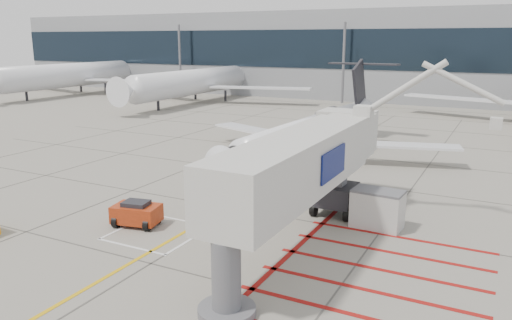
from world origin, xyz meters
The scene contains 12 objects.
ground_plane centered at (0.00, 0.00, 0.00)m, with size 260.00×260.00×0.00m, color gray.
regional_jet centered at (-0.82, 14.52, 3.73)m, with size 22.61×28.50×7.47m, color white, non-canonical shape.
jet_bridge centered at (5.06, 0.14, 3.61)m, with size 8.54×18.03×7.21m, color beige, non-canonical shape.
pushback_tug centered at (-3.60, -0.66, 0.70)m, with size 2.39×1.49×1.39m, color #A83010, non-canonical shape.
baggage_cart centered at (-0.22, 5.66, 0.57)m, with size 1.80×1.13×1.13m, color #58585D, non-canonical shape.
ground_power_unit centered at (7.66, 4.85, 1.00)m, with size 2.53×1.48×2.00m, color beige, non-canonical shape.
cone_nose centered at (-0.78, 5.80, 0.24)m, with size 0.35×0.35×0.49m, color orange.
cone_side centered at (-1.93, 7.29, 0.28)m, with size 0.40×0.40×0.56m, color orange.
terminal_building centered at (10.00, 70.00, 7.00)m, with size 180.00×28.00×14.00m, color gray.
terminal_glass_band centered at (10.00, 55.95, 8.00)m, with size 180.00×0.10×6.00m, color black.
bg_aircraft_a centered at (-55.32, 46.00, 6.09)m, with size 36.54×40.59×12.18m, color silver, non-canonical shape.
bg_aircraft_b centered at (-29.92, 46.00, 5.67)m, with size 34.05×37.83×11.35m, color silver, non-canonical shape.
Camera 1 is at (13.30, -19.72, 9.54)m, focal length 35.00 mm.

